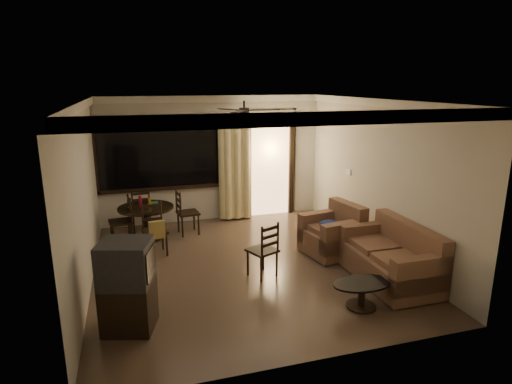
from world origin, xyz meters
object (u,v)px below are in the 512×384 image
object	(u,v)px
dining_table	(146,214)
side_chair	(263,260)
dining_chair_east	(188,221)
coffee_table	(362,291)
dining_chair_north	(141,219)
dining_chair_south	(155,239)
armchair	(334,234)
tv_cabinet	(128,286)
dining_chair_west	(122,230)
sofa	(393,259)

from	to	relation	value
dining_table	side_chair	world-z (taller)	side_chair
dining_chair_east	coffee_table	xyz separation A→B (m)	(1.92, -3.73, -0.03)
dining_table	dining_chair_north	distance (m)	0.56
dining_chair_south	coffee_table	distance (m)	3.83
coffee_table	dining_chair_north	bearing A→B (deg)	124.77
dining_chair_south	dining_chair_north	xyz separation A→B (m)	(-0.21, 1.34, -0.02)
armchair	side_chair	bearing A→B (deg)	-170.83
dining_chair_south	coffee_table	world-z (taller)	dining_chair_south
dining_chair_south	tv_cabinet	distance (m)	2.46
dining_chair_west	dining_chair_north	xyz separation A→B (m)	(0.38, 0.60, 0.00)
dining_table	coffee_table	distance (m)	4.56
dining_chair_west	sofa	distance (m)	5.05
coffee_table	side_chair	distance (m)	1.70
dining_chair_east	armchair	bearing A→B (deg)	-134.44
dining_table	dining_chair_west	world-z (taller)	dining_chair_west
dining_chair_north	armchair	distance (m)	4.04
dining_table	sofa	size ratio (longest dim) A/B	0.64
dining_chair_east	dining_chair_north	bearing A→B (deg)	60.11
dining_chair_south	side_chair	xyz separation A→B (m)	(1.61, -1.42, -0.03)
dining_chair_north	armchair	xyz separation A→B (m)	(3.37, -2.22, 0.10)
dining_chair_west	dining_chair_south	distance (m)	0.95
dining_chair_east	sofa	distance (m)	4.21
sofa	armchair	xyz separation A→B (m)	(-0.38, 1.28, 0.01)
dining_table	tv_cabinet	size ratio (longest dim) A/B	0.92
dining_chair_north	sofa	size ratio (longest dim) A/B	0.56
dining_chair_south	tv_cabinet	size ratio (longest dim) A/B	0.80
dining_chair_west	coffee_table	size ratio (longest dim) A/B	1.11
dining_chair_west	armchair	bearing A→B (deg)	59.18
dining_table	dining_chair_west	bearing A→B (deg)	-167.28
dining_chair_south	coffee_table	xyz separation A→B (m)	(2.64, -2.77, -0.05)
dining_chair_west	dining_chair_east	world-z (taller)	same
dining_table	coffee_table	bearing A→B (deg)	-52.76
dining_chair_west	dining_chair_south	xyz separation A→B (m)	(0.59, -0.74, 0.02)
dining_table	sofa	world-z (taller)	sofa
tv_cabinet	side_chair	xyz separation A→B (m)	(2.09, 0.97, -0.32)
dining_chair_north	sofa	bearing A→B (deg)	129.51
sofa	dining_chair_south	bearing A→B (deg)	148.76
tv_cabinet	sofa	distance (m)	4.03
tv_cabinet	dining_chair_east	bearing A→B (deg)	86.66
dining_chair_north	coffee_table	bearing A→B (deg)	117.39
dining_chair_south	dining_chair_west	bearing A→B (deg)	121.17
dining_chair_east	dining_chair_south	distance (m)	1.20
dining_chair_north	dining_chair_west	bearing A→B (deg)	50.26
dining_chair_south	sofa	xyz separation A→B (m)	(3.54, -2.17, 0.06)
dining_chair_west	dining_chair_east	xyz separation A→B (m)	(1.31, 0.22, 0.00)
dining_table	side_chair	bearing A→B (deg)	-52.89
dining_chair_north	armchair	bearing A→B (deg)	139.16
dining_table	coffee_table	world-z (taller)	dining_table
sofa	coffee_table	xyz separation A→B (m)	(-0.89, -0.60, -0.11)
dining_chair_west	sofa	world-z (taller)	dining_chair_west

